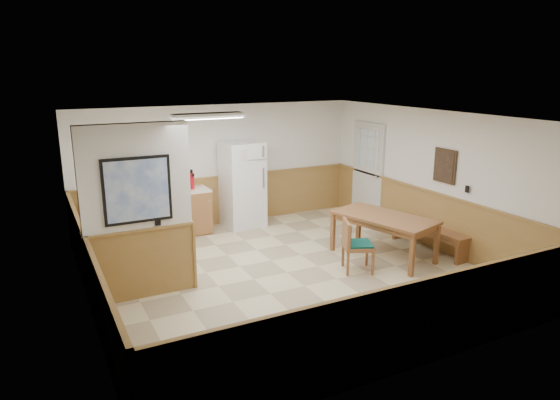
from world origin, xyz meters
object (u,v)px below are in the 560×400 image
refrigerator (242,185)px  dining_chair (353,242)px  fire_extinguisher (192,181)px  dining_bench (430,232)px  dining_table (384,221)px  soap_bottle (112,192)px

refrigerator → dining_chair: refrigerator is taller
refrigerator → fire_extinguisher: size_ratio=4.50×
dining_bench → dining_chair: bearing=-177.9°
dining_table → soap_bottle: 4.93m
dining_chair → refrigerator: bearing=124.9°
dining_bench → dining_chair: size_ratio=1.92×
dining_bench → soap_bottle: 5.85m
dining_table → dining_chair: dining_chair is taller
refrigerator → fire_extinguisher: bearing=175.8°
dining_bench → soap_bottle: (-5.03, 2.90, 0.67)m
dining_bench → fire_extinguisher: 4.61m
dining_table → dining_bench: dining_table is taller
dining_bench → dining_chair: 1.83m
dining_bench → soap_bottle: soap_bottle is taller
dining_table → refrigerator: bearing=101.2°
refrigerator → dining_bench: (2.45, -2.87, -0.54)m
soap_bottle → dining_table: bearing=-34.7°
dining_table → soap_bottle: bearing=128.6°
fire_extinguisher → soap_bottle: fire_extinguisher is taller
soap_bottle → dining_chair: bearing=-43.6°
dining_bench → fire_extinguisher: bearing=137.6°
refrigerator → dining_table: bearing=-66.0°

